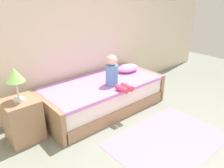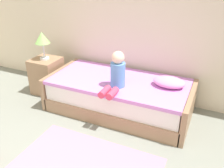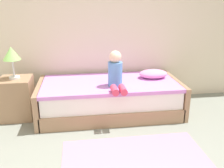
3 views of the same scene
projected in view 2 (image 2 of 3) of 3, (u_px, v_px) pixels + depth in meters
The scene contains 6 objects.
wall_rear at pixel (135, 6), 3.60m from camera, with size 7.20×0.10×2.90m, color beige.
bed at pixel (119, 95), 3.64m from camera, with size 2.11×1.00×0.50m.
nightstand at pixel (47, 76), 4.14m from camera, with size 0.44×0.44×0.60m, color #997556.
table_lamp at pixel (42, 39), 3.86m from camera, with size 0.24×0.24×0.45m.
child_figure at pixel (116, 74), 3.23m from camera, with size 0.20×0.51×0.50m.
pillow at pixel (169, 82), 3.32m from camera, with size 0.44×0.30×0.13m, color #EA8CC6.
Camera 2 is at (1.24, -0.94, 2.02)m, focal length 39.03 mm.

